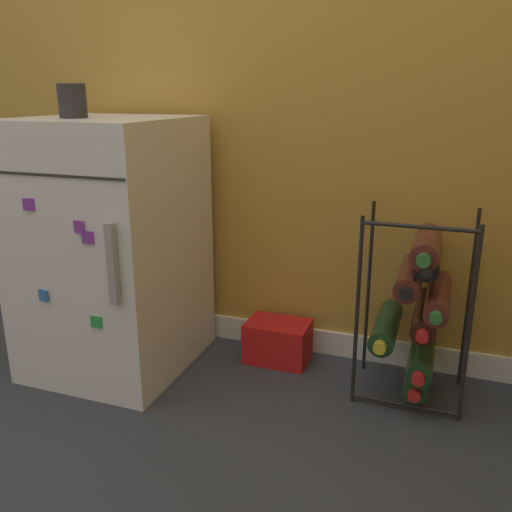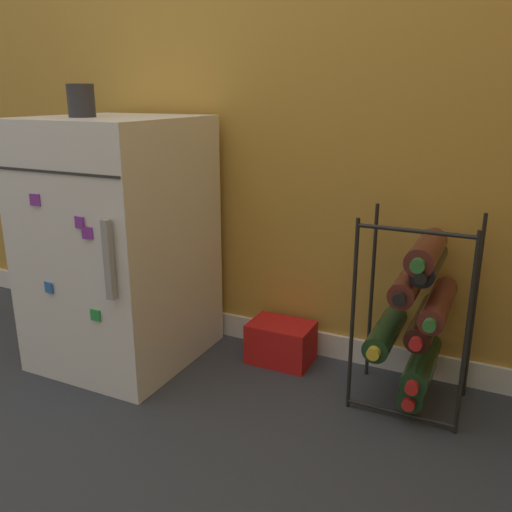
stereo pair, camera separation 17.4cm
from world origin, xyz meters
TOP-DOWN VIEW (x-y plane):
  - ground_plane at (0.00, 0.00)m, footprint 14.00×14.00m
  - mini_fridge at (-0.46, 0.32)m, footprint 0.51×0.57m
  - wine_rack at (0.55, 0.43)m, footprint 0.33×0.33m
  - soda_box at (0.07, 0.51)m, footprint 0.22×0.16m
  - fridge_top_cup at (-0.51, 0.24)m, footprint 0.09×0.09m

SIDE VIEW (x-z plane):
  - ground_plane at x=0.00m, z-range 0.00..0.00m
  - soda_box at x=0.07m, z-range 0.00..0.15m
  - wine_rack at x=0.55m, z-range 0.00..0.60m
  - mini_fridge at x=-0.46m, z-range 0.00..0.86m
  - fridge_top_cup at x=-0.51m, z-range 0.86..0.96m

